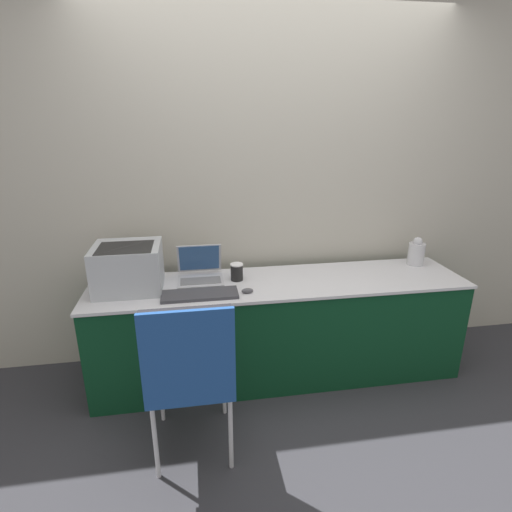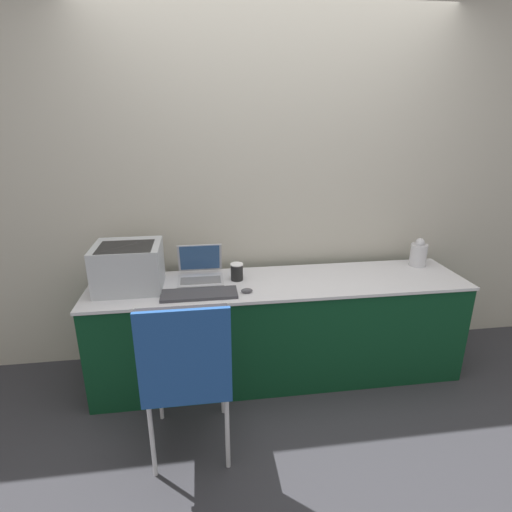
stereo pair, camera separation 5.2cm
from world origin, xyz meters
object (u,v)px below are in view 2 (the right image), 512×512
(printer, at_px, (128,265))
(coffee_cup, at_px, (237,272))
(mouse, at_px, (247,291))
(laptop_left, at_px, (200,272))
(external_keyboard, at_px, (199,294))
(chair, at_px, (186,364))
(metal_pitcher, at_px, (419,254))

(printer, relative_size, coffee_cup, 3.57)
(mouse, bearing_deg, printer, 165.58)
(laptop_left, xyz_separation_m, external_keyboard, (-0.01, -0.27, -0.04))
(external_keyboard, distance_m, coffee_cup, 0.34)
(laptop_left, height_order, external_keyboard, laptop_left)
(printer, distance_m, laptop_left, 0.47)
(laptop_left, bearing_deg, printer, -170.20)
(printer, xyz_separation_m, mouse, (0.74, -0.19, -0.14))
(mouse, distance_m, chair, 0.68)
(mouse, bearing_deg, external_keyboard, 179.78)
(printer, xyz_separation_m, chair, (0.37, -0.74, -0.28))
(laptop_left, relative_size, metal_pitcher, 1.43)
(coffee_cup, distance_m, metal_pitcher, 1.37)
(printer, xyz_separation_m, external_keyboard, (0.44, -0.19, -0.15))
(laptop_left, height_order, chair, chair)
(external_keyboard, height_order, mouse, mouse)
(chair, bearing_deg, laptop_left, 84.12)
(chair, bearing_deg, printer, 116.40)
(metal_pitcher, bearing_deg, printer, -176.52)
(chair, bearing_deg, external_keyboard, 82.45)
(printer, bearing_deg, laptop_left, 9.80)
(mouse, relative_size, metal_pitcher, 0.35)
(mouse, distance_m, metal_pitcher, 1.37)
(printer, height_order, chair, printer)
(coffee_cup, bearing_deg, chair, -113.08)
(coffee_cup, relative_size, chair, 0.12)
(coffee_cup, distance_m, chair, 0.86)
(external_keyboard, bearing_deg, laptop_left, 87.61)
(coffee_cup, xyz_separation_m, metal_pitcher, (1.37, 0.09, 0.03))
(metal_pitcher, bearing_deg, external_keyboard, -169.03)
(metal_pitcher, xyz_separation_m, chair, (-1.70, -0.87, -0.22))
(laptop_left, distance_m, mouse, 0.40)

